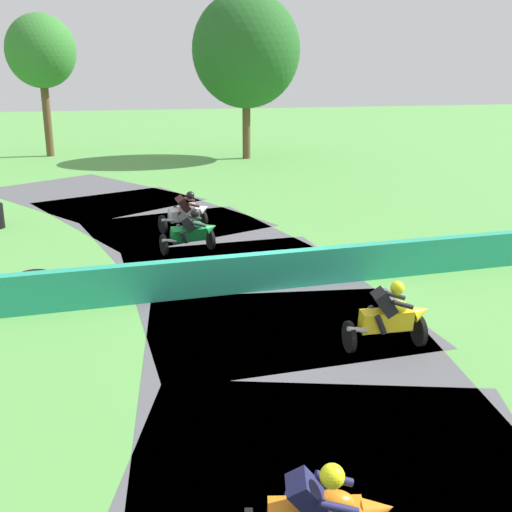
{
  "coord_description": "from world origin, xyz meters",
  "views": [
    {
      "loc": [
        -3.0,
        -13.85,
        5.22
      ],
      "look_at": [
        -0.06,
        -0.17,
        0.9
      ],
      "focal_mm": 44.33,
      "sensor_mm": 36.0,
      "label": 1
    }
  ],
  "objects_px": {
    "motorcycle_fourth_white": "(187,212)",
    "motorcycle_chase_yellow": "(390,317)",
    "motorcycle_trailing_green": "(191,231)",
    "tire_stack_mid_a": "(36,291)"
  },
  "relations": [
    {
      "from": "motorcycle_fourth_white",
      "to": "motorcycle_chase_yellow",
      "type": "bearing_deg",
      "value": -73.62
    },
    {
      "from": "motorcycle_chase_yellow",
      "to": "motorcycle_trailing_green",
      "type": "distance_m",
      "value": 7.66
    },
    {
      "from": "motorcycle_chase_yellow",
      "to": "motorcycle_fourth_white",
      "type": "height_order",
      "value": "motorcycle_chase_yellow"
    },
    {
      "from": "motorcycle_trailing_green",
      "to": "tire_stack_mid_a",
      "type": "height_order",
      "value": "motorcycle_trailing_green"
    },
    {
      "from": "tire_stack_mid_a",
      "to": "motorcycle_trailing_green",
      "type": "bearing_deg",
      "value": 42.38
    },
    {
      "from": "motorcycle_fourth_white",
      "to": "tire_stack_mid_a",
      "type": "bearing_deg",
      "value": -123.8
    },
    {
      "from": "motorcycle_trailing_green",
      "to": "motorcycle_fourth_white",
      "type": "bearing_deg",
      "value": 86.95
    },
    {
      "from": "motorcycle_trailing_green",
      "to": "motorcycle_fourth_white",
      "type": "xyz_separation_m",
      "value": [
        0.13,
        2.42,
        0.0
      ]
    },
    {
      "from": "motorcycle_chase_yellow",
      "to": "tire_stack_mid_a",
      "type": "distance_m",
      "value": 7.65
    },
    {
      "from": "motorcycle_chase_yellow",
      "to": "motorcycle_trailing_green",
      "type": "height_order",
      "value": "motorcycle_chase_yellow"
    }
  ]
}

